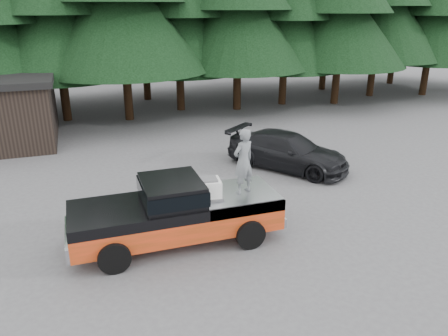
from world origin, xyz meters
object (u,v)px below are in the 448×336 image
object	(u,v)px
pickup_truck	(177,221)
man_on_bed	(243,161)
air_compressor	(207,189)
parked_car	(287,151)

from	to	relation	value
pickup_truck	man_on_bed	distance (m)	2.53
pickup_truck	man_on_bed	bearing A→B (deg)	-3.95
pickup_truck	air_compressor	size ratio (longest dim) A/B	8.01
man_on_bed	parked_car	world-z (taller)	man_on_bed
man_on_bed	parked_car	bearing A→B (deg)	-151.15
air_compressor	man_on_bed	distance (m)	1.29
pickup_truck	man_on_bed	xyz separation A→B (m)	(1.95, -0.13, 1.61)
pickup_truck	air_compressor	world-z (taller)	air_compressor
pickup_truck	air_compressor	xyz separation A→B (m)	(0.86, -0.16, 0.92)
air_compressor	man_on_bed	world-z (taller)	man_on_bed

